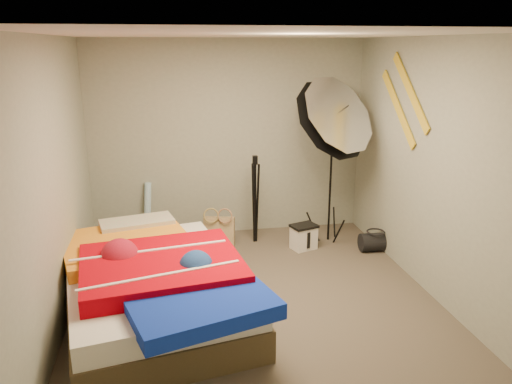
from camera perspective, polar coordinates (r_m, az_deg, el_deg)
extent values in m
plane|color=brown|center=(4.97, 0.12, -12.58)|extent=(4.00, 4.00, 0.00)
plane|color=silver|center=(4.35, 0.14, 17.58)|extent=(4.00, 4.00, 0.00)
plane|color=gray|center=(6.43, -3.15, 6.02)|extent=(3.50, 0.00, 3.50)
plane|color=gray|center=(2.68, 8.09, -9.56)|extent=(3.50, 0.00, 3.50)
plane|color=gray|center=(4.53, -22.18, 0.31)|extent=(0.00, 4.00, 4.00)
plane|color=gray|center=(5.11, 19.82, 2.30)|extent=(0.00, 4.00, 4.00)
cube|color=tan|center=(6.20, -4.24, -4.61)|extent=(0.41, 0.25, 0.39)
cylinder|color=#54A2CF|center=(6.51, -12.30, -2.21)|extent=(0.16, 0.23, 0.75)
cube|color=silver|center=(6.17, 5.47, -5.22)|extent=(0.33, 0.28, 0.28)
cylinder|color=black|center=(6.26, 13.45, -5.57)|extent=(0.38, 0.24, 0.23)
cube|color=gold|center=(5.51, 17.24, 10.91)|extent=(0.02, 0.91, 0.78)
cube|color=gold|center=(5.75, 15.93, 9.21)|extent=(0.02, 0.91, 0.78)
cube|color=#4B3D28|center=(4.80, -11.48, -12.16)|extent=(1.88, 2.40, 0.28)
cube|color=silver|center=(4.70, -11.65, -9.62)|extent=(1.83, 2.35, 0.19)
cube|color=orange|center=(5.06, -14.50, -6.11)|extent=(1.41, 1.30, 0.15)
cube|color=#B7000D|center=(4.49, -10.73, -8.55)|extent=(1.50, 1.31, 0.17)
cube|color=#102EBA|center=(3.97, -6.56, -12.42)|extent=(1.28, 1.14, 0.13)
cube|color=#C68C8E|center=(5.46, -13.42, -3.85)|extent=(0.81, 0.50, 0.15)
cylinder|color=black|center=(6.28, 8.53, 1.74)|extent=(0.03, 0.03, 1.67)
cube|color=black|center=(6.13, 8.84, 8.86)|extent=(0.08, 0.08, 0.10)
cone|color=silver|center=(5.92, 8.55, 8.09)|extent=(1.06, 1.16, 1.23)
cylinder|color=black|center=(6.24, -0.11, -1.33)|extent=(0.04, 0.04, 1.01)
cube|color=black|center=(6.10, -0.11, 3.68)|extent=(0.07, 0.07, 0.10)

